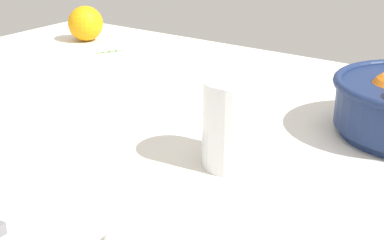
# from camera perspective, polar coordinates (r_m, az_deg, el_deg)

# --- Properties ---
(ground_plane) EXTENTS (1.41, 0.98, 0.03)m
(ground_plane) POSITION_cam_1_polar(r_m,az_deg,el_deg) (0.76, -0.40, -3.39)
(ground_plane) COLOR silver
(juice_glass) EXTENTS (0.08, 0.08, 0.11)m
(juice_glass) POSITION_cam_1_polar(r_m,az_deg,el_deg) (0.69, 4.46, -0.63)
(juice_glass) COLOR white
(juice_glass) RESTS_ON ground_plane
(loose_orange_1) EXTENTS (0.08, 0.08, 0.08)m
(loose_orange_1) POSITION_cam_1_polar(r_m,az_deg,el_deg) (1.31, -10.49, 9.38)
(loose_orange_1) COLOR orange
(loose_orange_1) RESTS_ON ground_plane
(herb_sprig_1) EXTENTS (0.03, 0.05, 0.01)m
(herb_sprig_1) POSITION_cam_1_polar(r_m,az_deg,el_deg) (1.21, -8.15, 6.78)
(herb_sprig_1) COLOR #547F43
(herb_sprig_1) RESTS_ON ground_plane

